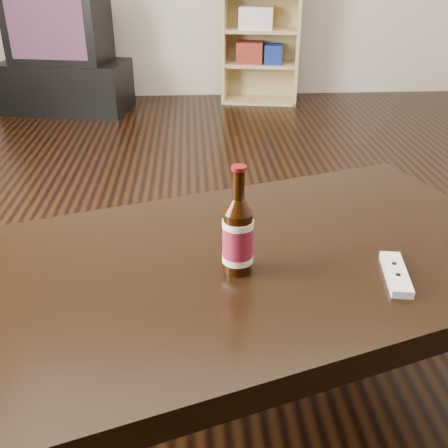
{
  "coord_description": "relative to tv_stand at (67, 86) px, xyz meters",
  "views": [
    {
      "loc": [
        -0.17,
        -1.56,
        1.12
      ],
      "look_at": [
        -0.11,
        -0.58,
        0.6
      ],
      "focal_mm": 42.0,
      "sensor_mm": 36.0,
      "label": 1
    }
  ],
  "objects": [
    {
      "name": "floor",
      "position": [
        1.12,
        -2.57,
        -0.19
      ],
      "size": [
        5.0,
        6.0,
        0.01
      ],
      "primitive_type": "cube",
      "color": "black",
      "rests_on": "ground"
    },
    {
      "name": "tv_stand",
      "position": [
        0.0,
        0.0,
        0.0
      ],
      "size": [
        1.01,
        0.64,
        0.37
      ],
      "primitive_type": "cube",
      "rotation": [
        0.0,
        0.0,
        -0.2
      ],
      "color": "black",
      "rests_on": "floor"
    },
    {
      "name": "tv",
      "position": [
        -0.0,
        -0.0,
        0.44
      ],
      "size": [
        0.75,
        0.55,
        0.51
      ],
      "rotation": [
        0.0,
        0.0,
        -0.2
      ],
      "color": "black",
      "rests_on": "tv_stand"
    },
    {
      "name": "bookshelf",
      "position": [
        1.51,
        0.19,
        0.4
      ],
      "size": [
        0.64,
        0.38,
        1.12
      ],
      "rotation": [
        0.0,
        0.0,
        -0.18
      ],
      "color": "tan",
      "rests_on": "floor"
    },
    {
      "name": "coffee_table",
      "position": [
        1.1,
        -3.08,
        0.24
      ],
      "size": [
        1.47,
        1.12,
        0.49
      ],
      "rotation": [
        0.0,
        0.0,
        0.31
      ],
      "color": "black",
      "rests_on": "floor"
    },
    {
      "name": "beer_bottle",
      "position": [
        1.05,
        -3.15,
        0.39
      ],
      "size": [
        0.09,
        0.09,
        0.25
      ],
      "rotation": [
        0.0,
        0.0,
        -0.32
      ],
      "color": "black",
      "rests_on": "coffee_table"
    },
    {
      "name": "remote",
      "position": [
        1.39,
        -3.2,
        0.31
      ],
      "size": [
        0.07,
        0.17,
        0.02
      ],
      "rotation": [
        0.0,
        0.0,
        -0.17
      ],
      "color": "silver",
      "rests_on": "coffee_table"
    }
  ]
}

